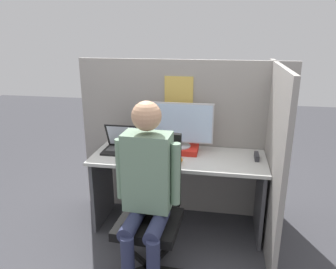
{
  "coord_description": "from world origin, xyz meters",
  "views": [
    {
      "loc": [
        0.39,
        -2.43,
        1.83
      ],
      "look_at": [
        -0.07,
        0.15,
        0.98
      ],
      "focal_mm": 35.0,
      "sensor_mm": 36.0,
      "label": 1
    }
  ],
  "objects_px": {
    "monitor": "(180,125)",
    "stapler": "(257,157)",
    "paper_box": "(180,149)",
    "laptop": "(121,146)",
    "person": "(146,183)",
    "carrot_toy": "(179,161)",
    "office_chair": "(151,203)"
  },
  "relations": [
    {
      "from": "paper_box",
      "to": "laptop",
      "type": "distance_m",
      "value": 0.55
    },
    {
      "from": "laptop",
      "to": "office_chair",
      "type": "bearing_deg",
      "value": -53.94
    },
    {
      "from": "monitor",
      "to": "stapler",
      "type": "bearing_deg",
      "value": -6.06
    },
    {
      "from": "stapler",
      "to": "person",
      "type": "xyz_separation_m",
      "value": [
        -0.82,
        -0.74,
        0.03
      ]
    },
    {
      "from": "monitor",
      "to": "laptop",
      "type": "distance_m",
      "value": 0.59
    },
    {
      "from": "paper_box",
      "to": "stapler",
      "type": "bearing_deg",
      "value": -5.83
    },
    {
      "from": "office_chair",
      "to": "person",
      "type": "distance_m",
      "value": 0.31
    },
    {
      "from": "office_chair",
      "to": "carrot_toy",
      "type": "bearing_deg",
      "value": 63.49
    },
    {
      "from": "paper_box",
      "to": "stapler",
      "type": "xyz_separation_m",
      "value": [
        0.7,
        -0.07,
        -0.0
      ]
    },
    {
      "from": "monitor",
      "to": "laptop",
      "type": "xyz_separation_m",
      "value": [
        -0.54,
        -0.09,
        -0.21
      ]
    },
    {
      "from": "paper_box",
      "to": "monitor",
      "type": "relative_size",
      "value": 0.56
    },
    {
      "from": "office_chair",
      "to": "paper_box",
      "type": "bearing_deg",
      "value": 78.6
    },
    {
      "from": "paper_box",
      "to": "laptop",
      "type": "relative_size",
      "value": 1.08
    },
    {
      "from": "stapler",
      "to": "monitor",
      "type": "bearing_deg",
      "value": 173.94
    },
    {
      "from": "laptop",
      "to": "stapler",
      "type": "bearing_deg",
      "value": 0.57
    },
    {
      "from": "laptop",
      "to": "stapler",
      "type": "height_order",
      "value": "laptop"
    },
    {
      "from": "paper_box",
      "to": "stapler",
      "type": "relative_size",
      "value": 2.36
    },
    {
      "from": "monitor",
      "to": "carrot_toy",
      "type": "relative_size",
      "value": 5.33
    },
    {
      "from": "laptop",
      "to": "carrot_toy",
      "type": "height_order",
      "value": "laptop"
    },
    {
      "from": "carrot_toy",
      "to": "paper_box",
      "type": "bearing_deg",
      "value": 97.47
    },
    {
      "from": "monitor",
      "to": "office_chair",
      "type": "height_order",
      "value": "monitor"
    },
    {
      "from": "paper_box",
      "to": "monitor",
      "type": "distance_m",
      "value": 0.24
    },
    {
      "from": "office_chair",
      "to": "laptop",
      "type": "bearing_deg",
      "value": 126.06
    },
    {
      "from": "office_chair",
      "to": "person",
      "type": "xyz_separation_m",
      "value": [
        0.01,
        -0.17,
        0.26
      ]
    },
    {
      "from": "paper_box",
      "to": "carrot_toy",
      "type": "relative_size",
      "value": 3.0
    },
    {
      "from": "paper_box",
      "to": "person",
      "type": "bearing_deg",
      "value": -98.52
    },
    {
      "from": "monitor",
      "to": "person",
      "type": "height_order",
      "value": "person"
    },
    {
      "from": "laptop",
      "to": "person",
      "type": "height_order",
      "value": "person"
    },
    {
      "from": "office_chair",
      "to": "person",
      "type": "bearing_deg",
      "value": -87.21
    },
    {
      "from": "paper_box",
      "to": "stapler",
      "type": "height_order",
      "value": "paper_box"
    },
    {
      "from": "laptop",
      "to": "carrot_toy",
      "type": "bearing_deg",
      "value": -20.9
    },
    {
      "from": "monitor",
      "to": "office_chair",
      "type": "bearing_deg",
      "value": -101.35
    }
  ]
}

